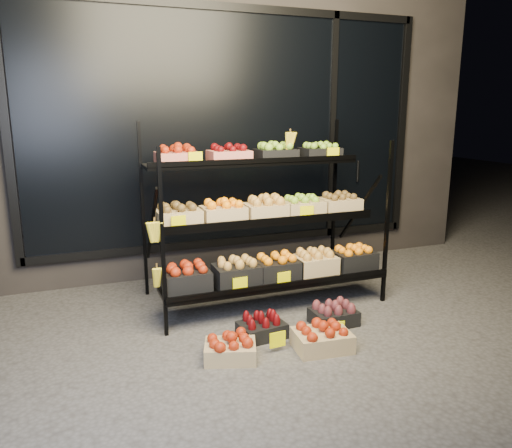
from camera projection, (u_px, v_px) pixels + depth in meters
name	position (u px, v px, depth m)	size (l,w,h in m)	color
ground	(292.00, 325.00, 4.19)	(24.00, 24.00, 0.00)	#514F4C
building	(206.00, 110.00, 6.15)	(6.00, 2.08, 3.50)	#2D2826
display_rack	(265.00, 219.00, 4.55)	(2.18, 1.02, 1.67)	black
tag_floor_a	(278.00, 345.00, 3.71)	(0.13, 0.01, 0.12)	#E6DF00
tag_floor_b	(337.00, 334.00, 3.88)	(0.13, 0.01, 0.12)	#E6DF00
floor_crate_left	(230.00, 348.00, 3.59)	(0.43, 0.37, 0.19)	tan
floor_crate_midleft	(262.00, 327.00, 3.95)	(0.38, 0.30, 0.19)	black
floor_crate_midright	(322.00, 337.00, 3.74)	(0.44, 0.34, 0.21)	tan
floor_crate_right	(334.00, 314.00, 4.18)	(0.37, 0.27, 0.19)	black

